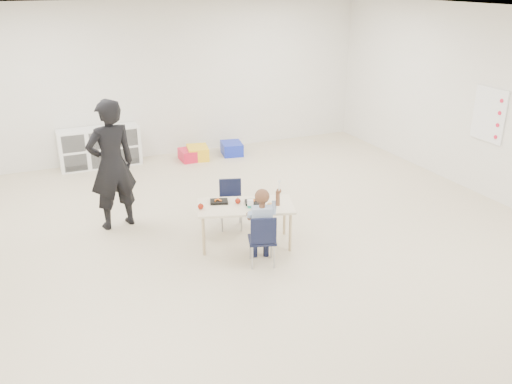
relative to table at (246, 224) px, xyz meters
name	(u,v)px	position (x,y,z in m)	size (l,w,h in m)	color
room	(262,148)	(0.01, -0.45, 1.13)	(9.00, 9.02, 2.80)	beige
table	(246,224)	(0.00, 0.00, 0.00)	(1.30, 0.92, 0.54)	beige
chair_near	(262,239)	(-0.01, -0.54, 0.05)	(0.31, 0.29, 0.65)	black
chair_far	(231,205)	(0.01, 0.54, 0.05)	(0.31, 0.29, 0.65)	black
child	(262,224)	(-0.01, -0.54, 0.24)	(0.43, 0.43, 1.02)	#99AFCF
lunch_tray_near	(254,202)	(0.12, 0.00, 0.28)	(0.22, 0.16, 0.03)	black
lunch_tray_far	(219,202)	(-0.27, 0.20, 0.28)	(0.22, 0.16, 0.03)	black
milk_carton	(250,204)	(0.02, -0.11, 0.32)	(0.07, 0.07, 0.10)	white
bread_roll	(270,205)	(0.24, -0.21, 0.30)	(0.09, 0.09, 0.07)	tan
apple_near	(238,201)	(-0.07, 0.08, 0.30)	(0.07, 0.07, 0.07)	maroon
apple_far	(201,206)	(-0.55, 0.10, 0.30)	(0.07, 0.07, 0.07)	maroon
cubby_shelf	(100,147)	(-1.19, 3.83, 0.08)	(1.40, 0.40, 0.70)	white
rules_poster	(489,115)	(3.99, 0.15, 0.98)	(0.02, 0.60, 0.80)	white
adult	(112,165)	(-1.39, 1.21, 0.60)	(0.64, 0.42, 1.75)	black
bin_red	(189,155)	(0.35, 3.51, -0.17)	(0.33, 0.42, 0.21)	red
bin_yellow	(198,153)	(0.51, 3.53, -0.16)	(0.37, 0.48, 0.23)	yellow
bin_blue	(232,148)	(1.19, 3.53, -0.16)	(0.37, 0.47, 0.23)	#172AB1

